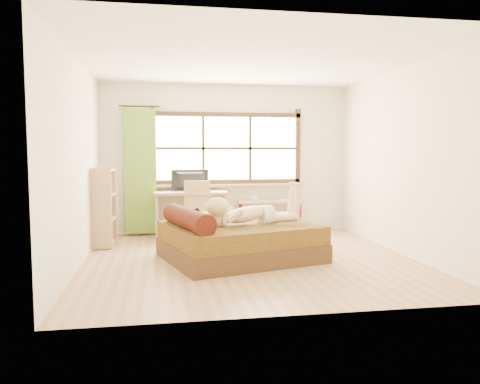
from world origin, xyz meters
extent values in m
plane|color=#9E754C|center=(0.00, 0.00, 0.00)|extent=(4.50, 4.50, 0.00)
plane|color=white|center=(0.00, 0.00, 2.70)|extent=(4.50, 4.50, 0.00)
plane|color=silver|center=(0.00, 2.25, 1.35)|extent=(4.50, 0.00, 4.50)
plane|color=silver|center=(0.00, -2.25, 1.35)|extent=(4.50, 0.00, 4.50)
plane|color=silver|center=(-2.25, 0.00, 1.35)|extent=(0.00, 4.50, 4.50)
plane|color=silver|center=(2.25, 0.00, 1.35)|extent=(0.00, 4.50, 4.50)
cube|color=#FFEDBF|center=(0.00, 2.25, 1.55)|extent=(2.60, 0.01, 1.30)
cube|color=#9F7C56|center=(0.00, 2.17, 0.88)|extent=(2.80, 0.16, 0.04)
cube|color=#5C8023|center=(-1.55, 2.13, 1.15)|extent=(0.55, 0.10, 2.20)
cube|color=#311E0E|center=(-0.11, 0.07, 0.12)|extent=(2.33, 2.06, 0.25)
cube|color=#39220D|center=(-0.11, 0.07, 0.37)|extent=(2.29, 2.02, 0.25)
cylinder|color=black|center=(-0.85, -0.14, 0.61)|extent=(0.64, 1.37, 0.28)
cube|color=#9F7C56|center=(-0.69, 1.95, 0.77)|extent=(1.27, 0.58, 0.04)
cube|color=#9F7C56|center=(-1.27, 1.72, 0.38)|extent=(0.05, 0.05, 0.76)
cube|color=#9F7C56|center=(-0.11, 1.72, 0.38)|extent=(0.05, 0.05, 0.76)
cube|color=#9F7C56|center=(-1.27, 2.18, 0.38)|extent=(0.05, 0.05, 0.76)
cube|color=#9F7C56|center=(-0.11, 2.18, 0.38)|extent=(0.05, 0.05, 0.76)
imported|color=black|center=(-0.69, 2.00, 0.98)|extent=(0.66, 0.09, 0.38)
cube|color=#9F7C56|center=(-0.59, 1.50, 0.47)|extent=(0.45, 0.45, 0.04)
cube|color=#9F7C56|center=(-0.59, 1.70, 0.74)|extent=(0.45, 0.04, 0.51)
cube|color=#9F7C56|center=(-0.78, 1.31, 0.22)|extent=(0.04, 0.04, 0.45)
cube|color=#9F7C56|center=(-0.40, 1.31, 0.22)|extent=(0.04, 0.04, 0.45)
cube|color=#9F7C56|center=(-0.78, 1.69, 0.22)|extent=(0.04, 0.04, 0.45)
cube|color=#9F7C56|center=(-0.40, 1.69, 0.22)|extent=(0.04, 0.04, 0.45)
cube|color=#9F7C56|center=(0.78, 2.07, 0.57)|extent=(1.20, 0.34, 0.04)
cube|color=#9F7C56|center=(0.78, 2.07, 0.28)|extent=(1.20, 0.34, 0.03)
cylinder|color=maroon|center=(0.23, 1.97, 0.30)|extent=(0.04, 0.04, 0.59)
cylinder|color=maroon|center=(1.32, 1.93, 0.30)|extent=(0.04, 0.04, 0.59)
cylinder|color=maroon|center=(0.24, 2.21, 0.30)|extent=(0.04, 0.04, 0.59)
cylinder|color=maroon|center=(1.33, 2.17, 0.30)|extent=(0.04, 0.04, 0.59)
cube|color=#C87F32|center=(1.22, 2.05, 0.63)|extent=(0.10, 0.10, 0.08)
imported|color=gray|center=(0.48, 2.07, 0.64)|extent=(0.12, 0.12, 0.09)
imported|color=gray|center=(0.98, 2.07, 0.60)|extent=(0.18, 0.24, 0.02)
cube|color=#9F7C56|center=(-2.08, 1.26, 0.05)|extent=(0.33, 0.52, 0.03)
cube|color=#9F7C56|center=(-2.08, 1.26, 0.44)|extent=(0.33, 0.52, 0.03)
cube|color=#9F7C56|center=(-2.08, 1.26, 0.82)|extent=(0.33, 0.52, 0.03)
cube|color=#9F7C56|center=(-2.08, 1.26, 1.21)|extent=(0.33, 0.52, 0.03)
cube|color=#9F7C56|center=(-2.09, 1.01, 0.63)|extent=(0.31, 0.05, 1.24)
cube|color=#9F7C56|center=(-2.07, 1.51, 0.63)|extent=(0.31, 0.05, 1.24)
camera|label=1|loc=(-1.19, -6.27, 1.50)|focal=35.00mm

